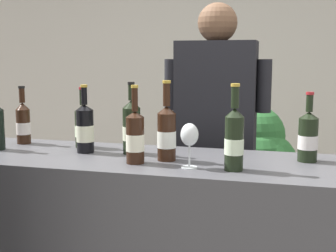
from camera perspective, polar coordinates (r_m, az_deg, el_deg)
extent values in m
cube|color=beige|center=(4.57, 7.76, 8.19)|extent=(8.00, 0.10, 2.80)
cylinder|color=black|center=(2.33, -10.62, -0.41)|extent=(0.08, 0.08, 0.18)
cone|color=black|center=(2.32, -10.69, 2.24)|extent=(0.08, 0.08, 0.03)
cylinder|color=black|center=(2.31, -10.73, 3.58)|extent=(0.03, 0.03, 0.08)
cylinder|color=maroon|center=(2.31, -10.76, 4.68)|extent=(0.03, 0.03, 0.01)
cylinder|color=#D8EEC2|center=(2.34, -10.61, -0.64)|extent=(0.08, 0.08, 0.06)
cylinder|color=black|center=(2.00, -0.18, -1.39)|extent=(0.08, 0.08, 0.21)
cone|color=black|center=(1.98, -0.18, 2.06)|extent=(0.08, 0.08, 0.03)
cylinder|color=black|center=(1.98, -0.18, 3.96)|extent=(0.03, 0.03, 0.10)
cylinder|color=#B79333|center=(1.97, -0.18, 5.57)|extent=(0.04, 0.04, 0.01)
cylinder|color=white|center=(2.00, -0.17, -1.68)|extent=(0.08, 0.08, 0.07)
cylinder|color=black|center=(2.15, -4.59, -0.62)|extent=(0.08, 0.08, 0.22)
cone|color=black|center=(2.13, -4.63, 2.75)|extent=(0.08, 0.08, 0.04)
cylinder|color=black|center=(2.13, -4.65, 4.23)|extent=(0.03, 0.03, 0.07)
cylinder|color=black|center=(2.12, -4.66, 5.37)|extent=(0.03, 0.03, 0.01)
cylinder|color=silver|center=(2.15, -4.59, -0.90)|extent=(0.09, 0.09, 0.07)
cylinder|color=black|center=(1.84, 8.30, -2.22)|extent=(0.08, 0.08, 0.22)
cone|color=black|center=(1.82, 8.39, 1.69)|extent=(0.08, 0.08, 0.03)
cylinder|color=black|center=(1.82, 8.43, 3.58)|extent=(0.03, 0.03, 0.09)
cylinder|color=#B79333|center=(1.81, 8.46, 5.12)|extent=(0.04, 0.04, 0.01)
cylinder|color=silver|center=(1.84, 8.29, -2.55)|extent=(0.08, 0.08, 0.06)
cylinder|color=black|center=(2.21, -10.37, -0.65)|extent=(0.08, 0.08, 0.21)
cone|color=black|center=(2.19, -10.45, 2.33)|extent=(0.08, 0.08, 0.03)
cylinder|color=black|center=(2.19, -10.49, 3.73)|extent=(0.03, 0.03, 0.08)
cylinder|color=#B79333|center=(2.18, -10.52, 4.97)|extent=(0.03, 0.03, 0.01)
cylinder|color=beige|center=(2.21, -10.36, -0.92)|extent=(0.08, 0.08, 0.08)
cylinder|color=black|center=(2.07, 17.16, -1.68)|extent=(0.08, 0.08, 0.19)
cone|color=black|center=(2.06, 17.30, 1.32)|extent=(0.08, 0.08, 0.03)
cylinder|color=black|center=(2.05, 17.36, 2.74)|extent=(0.03, 0.03, 0.07)
cylinder|color=maroon|center=(2.05, 17.41, 3.94)|extent=(0.03, 0.03, 0.01)
cylinder|color=silver|center=(2.08, 17.15, -1.94)|extent=(0.09, 0.09, 0.06)
cylinder|color=black|center=(1.95, -4.15, -1.80)|extent=(0.08, 0.08, 0.20)
cone|color=black|center=(1.93, -4.18, 1.49)|extent=(0.08, 0.08, 0.03)
cylinder|color=black|center=(1.93, -4.20, 3.33)|extent=(0.03, 0.03, 0.10)
cylinder|color=#B79333|center=(1.92, -4.22, 4.98)|extent=(0.03, 0.03, 0.01)
cylinder|color=#EDEBCE|center=(1.95, -4.14, -2.09)|extent=(0.08, 0.08, 0.07)
cylinder|color=black|center=(2.52, -17.70, -0.07)|extent=(0.07, 0.07, 0.18)
cone|color=black|center=(2.50, -17.82, 2.40)|extent=(0.07, 0.07, 0.04)
cylinder|color=black|center=(2.50, -17.88, 3.67)|extent=(0.03, 0.03, 0.08)
cylinder|color=black|center=(2.50, -17.92, 4.66)|extent=(0.03, 0.03, 0.01)
cylinder|color=silver|center=(2.52, -17.70, -0.27)|extent=(0.07, 0.07, 0.06)
cylinder|color=silver|center=(1.89, 2.69, -5.19)|extent=(0.07, 0.07, 0.00)
cylinder|color=silver|center=(1.88, 2.70, -3.75)|extent=(0.01, 0.01, 0.09)
ellipsoid|color=silver|center=(1.86, 2.72, -1.08)|extent=(0.07, 0.07, 0.09)
ellipsoid|color=maroon|center=(1.86, 2.72, -1.57)|extent=(0.06, 0.06, 0.03)
cube|color=black|center=(2.71, 5.83, -12.79)|extent=(0.39, 0.24, 0.88)
cube|color=black|center=(2.53, 6.09, 3.39)|extent=(0.43, 0.24, 0.63)
sphere|color=brown|center=(2.53, 6.24, 12.77)|extent=(0.22, 0.22, 0.22)
cylinder|color=black|center=(2.50, 11.96, 4.94)|extent=(0.08, 0.08, 0.29)
cylinder|color=black|center=(2.57, 0.44, 5.22)|extent=(0.08, 0.08, 0.29)
cylinder|color=brown|center=(3.54, 12.27, -13.01)|extent=(0.32, 0.32, 0.27)
sphere|color=#2D6B33|center=(3.27, 12.11, -4.72)|extent=(0.45, 0.45, 0.45)
sphere|color=#2D6B33|center=(3.30, 10.91, -1.11)|extent=(0.42, 0.42, 0.42)
sphere|color=#2D6B33|center=(3.27, 11.11, -4.16)|extent=(0.47, 0.47, 0.47)
sphere|color=#2D6B33|center=(3.30, 11.81, -6.15)|extent=(0.37, 0.37, 0.37)
sphere|color=#2D6B33|center=(3.42, 11.34, -5.45)|extent=(0.40, 0.40, 0.40)
cylinder|color=#4C3823|center=(3.40, 12.50, -6.19)|extent=(0.05, 0.05, 0.60)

